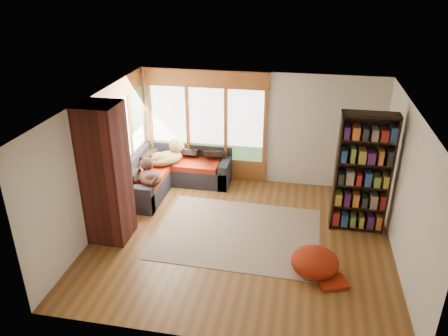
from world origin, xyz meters
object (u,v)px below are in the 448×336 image
at_px(pouf, 315,261).
at_px(sectional_sofa, 168,177).
at_px(dog_brindle, 149,173).
at_px(bookshelf, 363,174).
at_px(brick_chimney, 106,174).
at_px(dog_tan, 168,154).
at_px(area_rug, 238,233).

bearing_deg(pouf, sectional_sofa, 143.46).
distance_m(sectional_sofa, dog_brindle, 0.88).
bearing_deg(bookshelf, brick_chimney, -165.83).
bearing_deg(pouf, dog_brindle, 153.69).
bearing_deg(sectional_sofa, bookshelf, -12.68).
relative_size(bookshelf, dog_tan, 2.45).
relative_size(sectional_sofa, pouf, 2.77).
xyz_separation_m(sectional_sofa, dog_tan, (-0.02, 0.22, 0.47)).
distance_m(area_rug, bookshelf, 2.58).
xyz_separation_m(bookshelf, dog_brindle, (-4.23, 0.15, -0.43)).
height_order(sectional_sofa, dog_tan, dog_tan).
relative_size(brick_chimney, sectional_sofa, 1.18).
relative_size(brick_chimney, pouf, 3.28).
bearing_deg(dog_brindle, pouf, -148.52).
height_order(pouf, dog_brindle, dog_brindle).
bearing_deg(sectional_sofa, pouf, -36.80).
bearing_deg(bookshelf, dog_brindle, 177.93).
bearing_deg(brick_chimney, dog_tan, 79.42).
distance_m(pouf, dog_tan, 4.31).
xyz_separation_m(dog_tan, dog_brindle, (-0.11, -0.97, -0.03)).
xyz_separation_m(brick_chimney, area_rug, (2.32, 0.53, -1.29)).
distance_m(bookshelf, dog_brindle, 4.26).
distance_m(brick_chimney, pouf, 3.93).
height_order(pouf, dog_tan, dog_tan).
relative_size(area_rug, bookshelf, 1.31).
bearing_deg(dog_tan, bookshelf, -65.90).
relative_size(brick_chimney, dog_brindle, 3.08).
xyz_separation_m(brick_chimney, bookshelf, (4.54, 1.15, -0.13)).
relative_size(bookshelf, dog_brindle, 2.77).
bearing_deg(dog_tan, dog_brindle, -147.41).
distance_m(brick_chimney, bookshelf, 4.68).
height_order(sectional_sofa, bookshelf, bookshelf).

